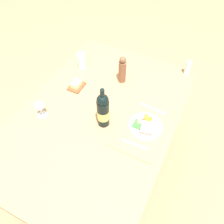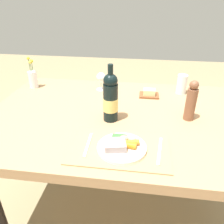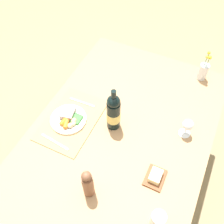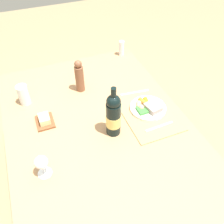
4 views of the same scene
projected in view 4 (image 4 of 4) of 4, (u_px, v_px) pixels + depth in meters
The scene contains 12 objects.
ground_plane at pixel (104, 195), 1.94m from camera, with size 8.00×8.00×0.00m, color #94825E.
dining_table at pixel (101, 140), 1.46m from camera, with size 1.54×1.04×0.77m.
placemat at pixel (146, 111), 1.51m from camera, with size 0.46×0.30×0.01m, color tan.
dinner_plate at pixel (148, 107), 1.51m from camera, with size 0.22×0.22×0.05m.
fork at pixel (159, 127), 1.41m from camera, with size 0.01×0.18×0.01m, color silver.
knife at pixel (135, 93), 1.63m from camera, with size 0.01×0.20×0.01m, color silver.
wine_glass at pixel (41, 163), 1.14m from camera, with size 0.07×0.07×0.13m.
wine_bottle at pixel (113, 115), 1.30m from camera, with size 0.08×0.08×0.32m.
water_tumbler at pixel (24, 96), 1.53m from camera, with size 0.07×0.07×0.13m.
pepper_mill at pixel (79, 77), 1.59m from camera, with size 0.06×0.06×0.23m.
salt_shaker at pixel (121, 48), 1.94m from camera, with size 0.04×0.04×0.12m, color white.
butter_dish at pixel (45, 120), 1.43m from camera, with size 0.13×0.10×0.05m.
Camera 4 is at (-0.89, 0.28, 1.83)m, focal length 39.43 mm.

